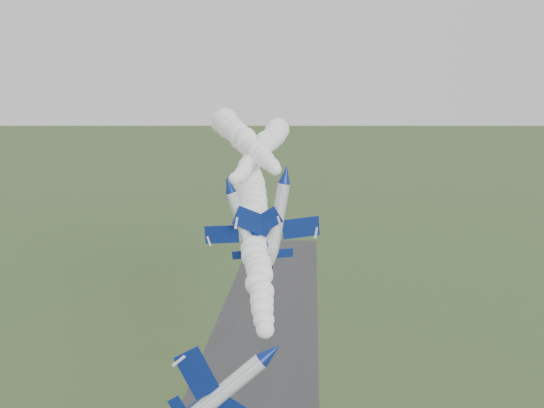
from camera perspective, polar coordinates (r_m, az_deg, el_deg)
The scene contains 6 objects.
jet_lead at distance 55.08m, azimuth -0.07°, elevation -13.84°, with size 7.00×12.63×8.16m.
smoke_trail_jet_lead at distance 90.67m, azimuth -1.72°, elevation -2.18°, with size 5.71×71.04×5.71m, color white, non-canonical shape.
jet_pair_left at distance 79.60m, azimuth -4.11°, elevation 1.82°, with size 10.16×12.75×4.08m.
smoke_trail_jet_pair_left at distance 118.90m, azimuth -0.81°, elevation 5.41°, with size 5.36×74.30×5.36m, color white, non-canonical shape.
jet_pair_right at distance 79.43m, azimuth 1.30°, elevation 2.80°, with size 11.82×13.94×3.84m.
smoke_trail_jet_pair_right at distance 112.98m, azimuth -2.72°, elevation 6.14°, with size 5.56×62.13×5.56m, color white, non-canonical shape.
Camera 1 is at (10.47, -56.76, 53.56)m, focal length 40.00 mm.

